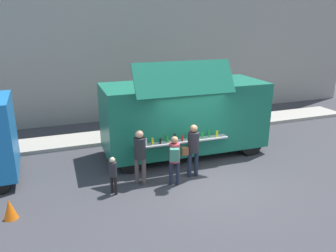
# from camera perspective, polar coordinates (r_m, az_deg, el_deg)

# --- Properties ---
(ground_plane) EXTENTS (60.00, 60.00, 0.00)m
(ground_plane) POSITION_cam_1_polar(r_m,az_deg,el_deg) (10.89, 6.72, -9.39)
(ground_plane) COLOR #38383D
(curb_strip) EXTENTS (28.00, 1.60, 0.15)m
(curb_strip) POSITION_cam_1_polar(r_m,az_deg,el_deg) (14.53, -16.17, -2.53)
(curb_strip) COLOR #9E998E
(curb_strip) RESTS_ON ground
(building_behind) EXTENTS (32.00, 2.40, 10.76)m
(building_behind) POSITION_cam_1_polar(r_m,az_deg,el_deg) (17.65, -15.45, 18.63)
(building_behind) COLOR gray
(building_behind) RESTS_ON ground
(food_truck_main) EXTENTS (6.08, 3.09, 3.70)m
(food_truck_main) POSITION_cam_1_polar(r_m,az_deg,el_deg) (12.50, 2.86, 1.79)
(food_truck_main) COLOR #186E53
(food_truck_main) RESTS_ON ground
(traffic_cone_orange) EXTENTS (0.36, 0.36, 0.55)m
(traffic_cone_orange) POSITION_cam_1_polar(r_m,az_deg,el_deg) (9.76, -25.53, -12.77)
(traffic_cone_orange) COLOR orange
(traffic_cone_orange) RESTS_ON ground
(trash_bin) EXTENTS (0.60, 0.60, 0.88)m
(trash_bin) POSITION_cam_1_polar(r_m,az_deg,el_deg) (16.77, 13.41, 1.73)
(trash_bin) COLOR #2D5C37
(trash_bin) RESTS_ON ground
(customer_front_ordering) EXTENTS (0.59, 0.36, 1.79)m
(customer_front_ordering) POSITION_cam_1_polar(r_m,az_deg,el_deg) (10.73, 4.29, -3.51)
(customer_front_ordering) COLOR #1D2537
(customer_front_ordering) RESTS_ON ground
(customer_mid_with_backpack) EXTENTS (0.41, 0.53, 1.61)m
(customer_mid_with_backpack) POSITION_cam_1_polar(r_m,az_deg,el_deg) (10.16, 1.12, -5.20)
(customer_mid_with_backpack) COLOR #1E2537
(customer_mid_with_backpack) RESTS_ON ground
(customer_rear_waiting) EXTENTS (0.36, 0.36, 1.79)m
(customer_rear_waiting) POSITION_cam_1_polar(r_m,az_deg,el_deg) (10.25, -4.85, -4.55)
(customer_rear_waiting) COLOR #4E4442
(customer_rear_waiting) RESTS_ON ground
(child_near_queue) EXTENTS (0.24, 0.24, 1.17)m
(child_near_queue) POSITION_cam_1_polar(r_m,az_deg,el_deg) (9.93, -9.42, -7.83)
(child_near_queue) COLOR black
(child_near_queue) RESTS_ON ground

